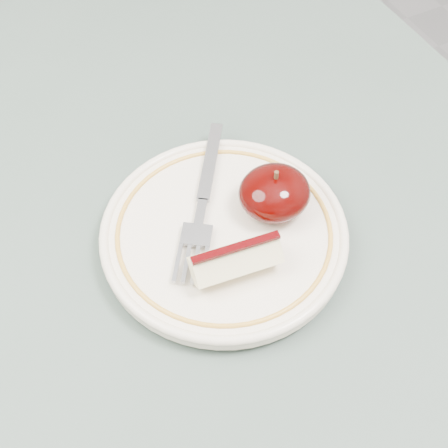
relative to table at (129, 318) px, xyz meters
name	(u,v)px	position (x,y,z in m)	size (l,w,h in m)	color
table	(129,318)	(0.00, 0.00, 0.00)	(0.90, 0.90, 0.75)	brown
plate	(224,233)	(0.10, -0.01, 0.10)	(0.23, 0.23, 0.02)	#EFE2C9
apple_half	(274,193)	(0.15, -0.01, 0.13)	(0.07, 0.06, 0.05)	black
apple_wedge	(236,259)	(0.09, -0.06, 0.12)	(0.08, 0.04, 0.04)	beige
fork	(203,201)	(0.10, 0.02, 0.11)	(0.12, 0.17, 0.00)	#93969B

